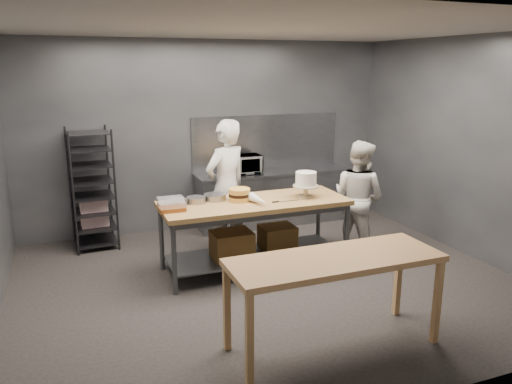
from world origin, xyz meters
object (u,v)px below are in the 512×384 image
chef_right (358,197)px  layer_cake (239,195)px  speed_rack (92,190)px  microwave (244,164)px  frosted_cake_stand (306,181)px  work_table (253,227)px  chef_behind (226,187)px  near_counter (335,266)px

chef_right → layer_cake: bearing=65.3°
speed_rack → microwave: speed_rack is taller
chef_right → frosted_cake_stand: chef_right is taller
work_table → layer_cake: 0.46m
speed_rack → chef_right: speed_rack is taller
microwave → chef_behind: bearing=-121.8°
chef_right → frosted_cake_stand: (-0.89, -0.12, 0.34)m
near_counter → chef_behind: 2.74m
work_table → chef_right: chef_right is taller
chef_right → speed_rack: bearing=41.5°
frosted_cake_stand → speed_rack: bearing=146.7°
layer_cake → chef_behind: bearing=87.6°
speed_rack → layer_cake: 2.31m
chef_behind → layer_cake: bearing=63.0°
speed_rack → work_table: bearing=-41.0°
speed_rack → chef_behind: (1.73, -0.92, 0.09)m
work_table → near_counter: (0.03, -2.02, 0.24)m
near_counter → layer_cake: bearing=95.3°
speed_rack → microwave: bearing=1.9°
frosted_cake_stand → layer_cake: 0.89m
near_counter → microwave: 3.76m
frosted_cake_stand → near_counter: bearing=-109.1°
frosted_cake_stand → microwave: bearing=97.3°
work_table → layer_cake: size_ratio=8.75×
chef_right → frosted_cake_stand: 0.96m
frosted_cake_stand → layer_cake: frosted_cake_stand is taller
microwave → chef_right: bearing=-55.8°
work_table → chef_behind: bearing=100.9°
work_table → speed_rack: size_ratio=1.37×
chef_behind → microwave: size_ratio=3.50×
near_counter → chef_right: 2.61m
near_counter → chef_right: chef_right is taller
chef_behind → frosted_cake_stand: (0.85, -0.77, 0.19)m
speed_rack → chef_behind: 1.96m
speed_rack → frosted_cake_stand: bearing=-33.3°
layer_cake → microwave: bearing=68.4°
chef_behind → frosted_cake_stand: size_ratio=5.58×
work_table → chef_right: size_ratio=1.50×
frosted_cake_stand → work_table: bearing=174.9°
chef_right → frosted_cake_stand: bearing=73.7°
microwave → near_counter: bearing=-96.9°
work_table → frosted_cake_stand: bearing=-5.1°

